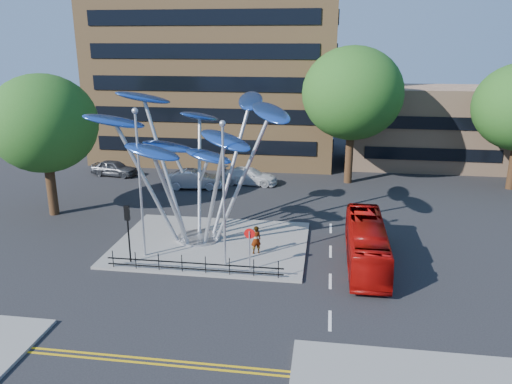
% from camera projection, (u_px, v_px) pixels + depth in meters
% --- Properties ---
extents(ground, '(120.00, 120.00, 0.00)m').
position_uv_depth(ground, '(204.00, 290.00, 25.96)').
color(ground, black).
rests_on(ground, ground).
extents(traffic_island, '(12.00, 9.00, 0.15)m').
position_uv_depth(traffic_island, '(212.00, 244.00, 31.75)').
color(traffic_island, slate).
rests_on(traffic_island, ground).
extents(double_yellow_near, '(40.00, 0.12, 0.01)m').
position_uv_depth(double_yellow_near, '(168.00, 360.00, 20.28)').
color(double_yellow_near, gold).
rests_on(double_yellow_near, ground).
extents(double_yellow_far, '(40.00, 0.12, 0.01)m').
position_uv_depth(double_yellow_far, '(166.00, 365.00, 20.00)').
color(double_yellow_far, gold).
rests_on(double_yellow_far, ground).
extents(brick_tower, '(25.00, 15.00, 30.00)m').
position_uv_depth(brick_tower, '(218.00, 15.00, 52.69)').
color(brick_tower, olive).
rests_on(brick_tower, ground).
extents(low_building_near, '(15.00, 8.00, 8.00)m').
position_uv_depth(low_building_near, '(427.00, 127.00, 50.96)').
color(low_building_near, tan).
rests_on(low_building_near, ground).
extents(tree_right, '(8.80, 8.80, 12.11)m').
position_uv_depth(tree_right, '(353.00, 94.00, 43.32)').
color(tree_right, black).
rests_on(tree_right, ground).
extents(tree_left, '(7.60, 7.60, 10.32)m').
position_uv_depth(tree_left, '(43.00, 124.00, 35.38)').
color(tree_left, black).
rests_on(tree_left, ground).
extents(leaf_sculpture, '(12.72, 9.54, 9.51)m').
position_uv_depth(leaf_sculpture, '(194.00, 136.00, 30.56)').
color(leaf_sculpture, '#9EA0A5').
rests_on(leaf_sculpture, traffic_island).
extents(street_lamp_left, '(0.36, 0.36, 8.80)m').
position_uv_depth(street_lamp_left, '(139.00, 171.00, 28.33)').
color(street_lamp_left, '#9EA0A5').
rests_on(street_lamp_left, traffic_island).
extents(street_lamp_right, '(0.36, 0.36, 8.30)m').
position_uv_depth(street_lamp_right, '(224.00, 181.00, 27.24)').
color(street_lamp_right, '#9EA0A5').
rests_on(street_lamp_right, traffic_island).
extents(traffic_light_island, '(0.28, 0.18, 3.42)m').
position_uv_depth(traffic_light_island, '(128.00, 222.00, 28.25)').
color(traffic_light_island, black).
rests_on(traffic_light_island, traffic_island).
extents(no_entry_sign_island, '(0.60, 0.10, 2.45)m').
position_uv_depth(no_entry_sign_island, '(250.00, 242.00, 27.53)').
color(no_entry_sign_island, '#9EA0A5').
rests_on(no_entry_sign_island, traffic_island).
extents(pedestrian_railing_front, '(10.00, 0.06, 1.00)m').
position_uv_depth(pedestrian_railing_front, '(194.00, 266.00, 27.54)').
color(pedestrian_railing_front, black).
rests_on(pedestrian_railing_front, traffic_island).
extents(red_bus, '(2.09, 8.88, 2.47)m').
position_uv_depth(red_bus, '(366.00, 243.00, 28.81)').
color(red_bus, '#920906').
rests_on(red_bus, ground).
extents(pedestrian, '(0.75, 0.65, 1.75)m').
position_uv_depth(pedestrian, '(256.00, 240.00, 29.88)').
color(pedestrian, gray).
rests_on(pedestrian, traffic_island).
extents(parked_car_left, '(4.63, 2.37, 1.51)m').
position_uv_depth(parked_car_left, '(114.00, 168.00, 47.72)').
color(parked_car_left, '#3F4247').
rests_on(parked_car_left, ground).
extents(parked_car_mid, '(5.15, 2.29, 1.64)m').
position_uv_depth(parked_car_mid, '(195.00, 179.00, 43.59)').
color(parked_car_mid, '#A1A3A9').
rests_on(parked_car_mid, ground).
extents(parked_car_right, '(5.28, 2.51, 1.49)m').
position_uv_depth(parked_car_right, '(249.00, 176.00, 44.94)').
color(parked_car_right, silver).
rests_on(parked_car_right, ground).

